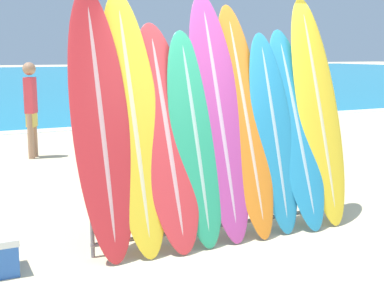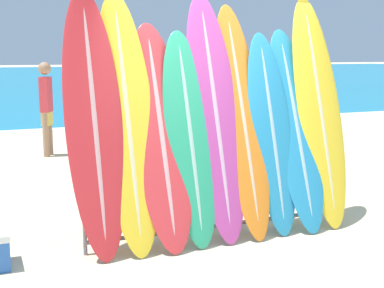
% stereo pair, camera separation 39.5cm
% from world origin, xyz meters
% --- Properties ---
extents(ground_plane, '(160.00, 160.00, 0.00)m').
position_xyz_m(ground_plane, '(0.00, 0.00, 0.00)').
color(ground_plane, beige).
extents(surfboard_rack, '(2.91, 0.04, 0.85)m').
position_xyz_m(surfboard_rack, '(-0.21, 0.63, 0.46)').
color(surfboard_rack, slate).
rests_on(surfboard_rack, ground_plane).
extents(surfboard_slot_0, '(0.56, 0.89, 2.57)m').
position_xyz_m(surfboard_slot_0, '(-1.50, 0.74, 1.28)').
color(surfboard_slot_0, red).
rests_on(surfboard_slot_0, ground_plane).
extents(surfboard_slot_1, '(0.56, 0.96, 2.55)m').
position_xyz_m(surfboard_slot_1, '(-1.17, 0.76, 1.28)').
color(surfboard_slot_1, yellow).
rests_on(surfboard_slot_1, ground_plane).
extents(surfboard_slot_2, '(0.59, 0.96, 2.25)m').
position_xyz_m(surfboard_slot_2, '(-0.84, 0.71, 1.13)').
color(surfboard_slot_2, red).
rests_on(surfboard_slot_2, ground_plane).
extents(surfboard_slot_3, '(0.52, 0.81, 2.18)m').
position_xyz_m(surfboard_slot_3, '(-0.54, 0.68, 1.09)').
color(surfboard_slot_3, '#289E70').
rests_on(surfboard_slot_3, ground_plane).
extents(surfboard_slot_4, '(0.56, 0.94, 2.57)m').
position_xyz_m(surfboard_slot_4, '(-0.22, 0.75, 1.29)').
color(surfboard_slot_4, '#B23D8E').
rests_on(surfboard_slot_4, ground_plane).
extents(surfboard_slot_5, '(0.49, 0.97, 2.47)m').
position_xyz_m(surfboard_slot_5, '(0.10, 0.74, 1.24)').
color(surfboard_slot_5, orange).
rests_on(surfboard_slot_5, ground_plane).
extents(surfboard_slot_6, '(0.50, 0.74, 2.16)m').
position_xyz_m(surfboard_slot_6, '(0.42, 0.67, 1.08)').
color(surfboard_slot_6, teal).
rests_on(surfboard_slot_6, ground_plane).
extents(surfboard_slot_7, '(0.54, 0.91, 2.21)m').
position_xyz_m(surfboard_slot_7, '(0.74, 0.70, 1.10)').
color(surfboard_slot_7, teal).
rests_on(surfboard_slot_7, ground_plane).
extents(surfboard_slot_8, '(0.56, 0.90, 2.58)m').
position_xyz_m(surfboard_slot_8, '(1.07, 0.74, 1.29)').
color(surfboard_slot_8, yellow).
rests_on(surfboard_slot_8, ground_plane).
extents(person_near_water, '(0.26, 0.30, 1.76)m').
position_xyz_m(person_near_water, '(-1.33, 5.92, 0.96)').
color(person_near_water, '#A87A5B').
rests_on(person_near_water, ground_plane).
extents(person_mid_beach, '(0.22, 0.27, 1.64)m').
position_xyz_m(person_mid_beach, '(2.47, 4.95, 0.90)').
color(person_mid_beach, '#A87A5B').
rests_on(person_mid_beach, ground_plane).
extents(person_far_left, '(0.26, 0.26, 1.54)m').
position_xyz_m(person_far_left, '(1.03, 3.12, 0.84)').
color(person_far_left, '#846047').
rests_on(person_far_left, ground_plane).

